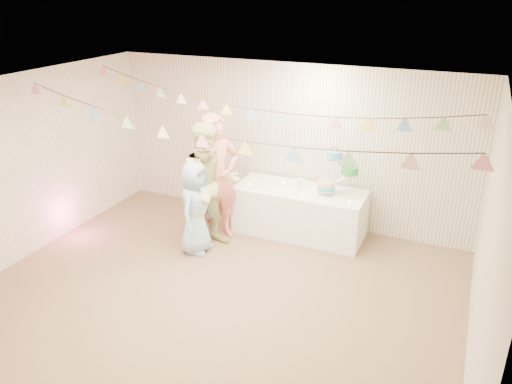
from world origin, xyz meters
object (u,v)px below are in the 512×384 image
at_px(table, 299,212).
at_px(person_child, 195,208).
at_px(cake_stand, 337,172).
at_px(person_adult_b, 210,187).
at_px(person_adult_a, 217,178).

bearing_deg(table, person_child, -136.68).
relative_size(table, cake_stand, 2.86).
distance_m(cake_stand, person_adult_b, 1.90).
height_order(person_adult_a, person_adult_b, person_adult_a).
height_order(cake_stand, person_child, cake_stand).
bearing_deg(person_adult_b, table, -3.48).
distance_m(person_adult_a, person_child, 0.60).
bearing_deg(table, person_adult_b, -140.77).
bearing_deg(person_adult_b, person_adult_a, 52.70).
distance_m(cake_stand, person_child, 2.16).
bearing_deg(cake_stand, person_child, -145.93).
bearing_deg(person_adult_a, person_adult_b, -136.55).
xyz_separation_m(table, person_adult_a, (-1.12, -0.62, 0.61)).
bearing_deg(person_adult_a, cake_stand, -30.28).
relative_size(cake_stand, person_adult_b, 0.37).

